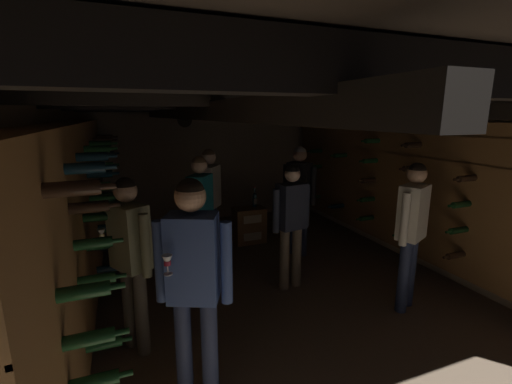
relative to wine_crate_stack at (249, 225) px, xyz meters
name	(u,v)px	position (x,y,z in m)	size (l,w,h in m)	color
ground_plane	(271,287)	(-0.29, -1.61, -0.30)	(8.40, 8.40, 0.00)	#7A6651
room_shell	(263,173)	(-0.30, -1.34, 1.12)	(4.72, 6.52, 2.41)	tan
wine_crate_stack	(249,225)	(0.00, 0.00, 0.00)	(0.52, 0.35, 0.60)	brown
display_bottle	(255,199)	(0.12, 0.04, 0.44)	(0.08, 0.08, 0.35)	#0F2838
person_host_center	(291,216)	(-0.07, -1.68, 0.63)	(0.53, 0.28, 1.56)	brown
person_guest_far_right	(299,190)	(0.52, -0.77, 0.72)	(0.38, 0.45, 1.68)	#232D4C
person_guest_near_right	(412,223)	(0.91, -2.59, 0.70)	(0.49, 0.35, 1.65)	#232D4C
person_guest_rear_center	(210,195)	(-0.80, -0.55, 0.71)	(0.38, 0.46, 1.67)	#232D4C
person_guest_far_left	(201,208)	(-1.06, -1.12, 0.69)	(0.37, 0.46, 1.64)	#4C473D
person_guest_mid_left	(130,250)	(-1.92, -2.24, 0.68)	(0.43, 0.47, 1.62)	#4C473D
person_guest_near_left	(194,274)	(-1.53, -3.07, 0.75)	(0.50, 0.34, 1.73)	#232D4C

